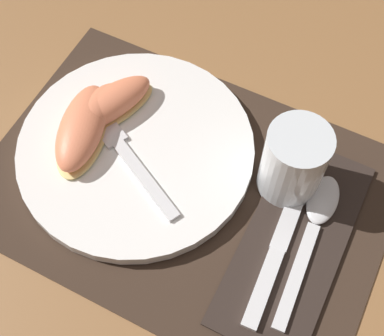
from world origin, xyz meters
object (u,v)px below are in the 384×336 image
(knife, at_px, (282,236))
(citrus_wedge_2, at_px, (83,128))
(fork, at_px, (122,148))
(citrus_wedge_1, at_px, (94,114))
(spoon, at_px, (316,219))
(plate, at_px, (136,149))
(juice_glass, at_px, (293,165))
(citrus_wedge_0, at_px, (107,106))

(knife, height_order, citrus_wedge_2, citrus_wedge_2)
(fork, height_order, citrus_wedge_1, citrus_wedge_1)
(spoon, height_order, citrus_wedge_1, citrus_wedge_1)
(knife, distance_m, fork, 0.21)
(plate, relative_size, knife, 1.24)
(citrus_wedge_1, bearing_deg, citrus_wedge_2, -94.13)
(juice_glass, bearing_deg, citrus_wedge_1, -171.58)
(fork, xyz_separation_m, citrus_wedge_1, (-0.05, 0.02, 0.01))
(plate, distance_m, citrus_wedge_1, 0.06)
(juice_glass, relative_size, citrus_wedge_2, 0.72)
(fork, xyz_separation_m, citrus_wedge_2, (-0.05, -0.00, 0.01))
(citrus_wedge_2, bearing_deg, citrus_wedge_1, 85.87)
(plate, xyz_separation_m, spoon, (0.22, 0.01, -0.00))
(plate, distance_m, citrus_wedge_0, 0.06)
(juice_glass, bearing_deg, knife, -72.63)
(knife, relative_size, citrus_wedge_2, 1.68)
(citrus_wedge_1, bearing_deg, citrus_wedge_0, 67.73)
(knife, xyz_separation_m, citrus_wedge_2, (-0.25, 0.01, 0.02))
(spoon, height_order, citrus_wedge_2, citrus_wedge_2)
(plate, height_order, citrus_wedge_1, citrus_wedge_1)
(spoon, relative_size, citrus_wedge_2, 1.40)
(citrus_wedge_0, distance_m, citrus_wedge_1, 0.02)
(fork, bearing_deg, citrus_wedge_2, -177.11)
(juice_glass, distance_m, spoon, 0.07)
(plate, distance_m, spoon, 0.22)
(juice_glass, bearing_deg, citrus_wedge_2, -166.40)
(juice_glass, bearing_deg, fork, -163.67)
(citrus_wedge_0, bearing_deg, plate, -26.84)
(fork, bearing_deg, spoon, 5.67)
(plate, bearing_deg, fork, -134.41)
(knife, xyz_separation_m, citrus_wedge_0, (-0.25, 0.05, 0.02))
(juice_glass, height_order, citrus_wedge_1, juice_glass)
(juice_glass, height_order, spoon, juice_glass)
(knife, bearing_deg, citrus_wedge_1, 172.88)
(citrus_wedge_0, xyz_separation_m, citrus_wedge_1, (-0.01, -0.02, 0.00))
(juice_glass, xyz_separation_m, citrus_wedge_0, (-0.23, -0.02, -0.01))
(citrus_wedge_0, relative_size, citrus_wedge_1, 1.28)
(juice_glass, relative_size, knife, 0.43)
(plate, height_order, citrus_wedge_0, citrus_wedge_0)
(plate, height_order, knife, plate)
(plate, xyz_separation_m, citrus_wedge_0, (-0.05, 0.03, 0.02))
(plate, xyz_separation_m, fork, (-0.01, -0.01, 0.01))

